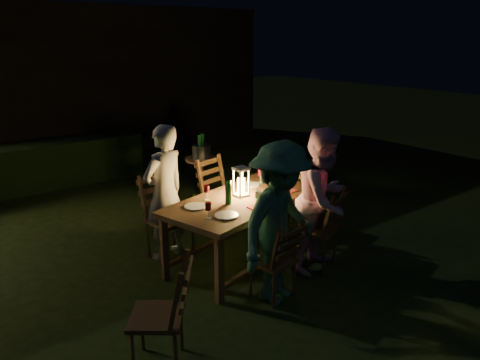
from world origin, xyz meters
TOP-DOWN VIEW (x-y plane):
  - garden_envelope at (-0.01, 6.15)m, footprint 40.00×40.00m
  - dining_table at (0.89, -0.71)m, footprint 2.11×1.42m
  - chair_near_left at (0.65, -1.57)m, footprint 0.46×0.49m
  - chair_near_right at (1.52, -1.34)m, footprint 0.60×0.62m
  - chair_far_left at (0.26, -0.08)m, footprint 0.56×0.59m
  - chair_far_right at (1.22, 0.17)m, footprint 0.58×0.61m
  - chair_end at (2.08, -0.40)m, footprint 0.57×0.55m
  - chair_spare at (-0.78, -1.79)m, footprint 0.64×0.63m
  - person_house_side at (0.24, -0.04)m, footprint 0.68×0.53m
  - person_opp_right at (1.53, -1.39)m, footprint 0.94×0.81m
  - person_opp_left at (0.66, -1.62)m, footprint 1.20×0.87m
  - lantern at (0.92, -0.65)m, footprint 0.16×0.16m
  - plate_far_left at (0.30, -0.64)m, footprint 0.25×0.25m
  - plate_near_left at (0.41, -1.07)m, footprint 0.25×0.25m
  - plate_far_right at (1.27, -0.38)m, footprint 0.25×0.25m
  - plate_near_right at (1.38, -0.81)m, footprint 0.25×0.25m
  - wineglass_a at (0.53, -0.52)m, footprint 0.06×0.06m
  - wineglass_b at (0.22, -1.01)m, footprint 0.06×0.06m
  - wineglass_c at (1.25, -0.91)m, footprint 0.06×0.06m
  - wineglass_d at (1.44, -0.38)m, footprint 0.06×0.06m
  - wineglass_e at (0.87, -1.03)m, footprint 0.06×0.06m
  - bottle_table at (0.65, -0.78)m, footprint 0.07×0.07m
  - napkin_left at (0.82, -1.06)m, footprint 0.18×0.14m
  - napkin_right at (1.50, -0.86)m, footprint 0.18×0.14m
  - phone at (0.37, -1.16)m, footprint 0.14×0.07m
  - side_table at (1.73, 1.46)m, footprint 0.52×0.52m
  - ice_bucket at (1.73, 1.46)m, footprint 0.30×0.30m
  - bottle_bucket_a at (1.68, 1.42)m, footprint 0.07×0.07m
  - bottle_bucket_b at (1.78, 1.50)m, footprint 0.07×0.07m

SIDE VIEW (x-z plane):
  - chair_near_left at x=0.65m, z-range -0.18..0.72m
  - chair_spare at x=-0.78m, z-range -0.19..0.78m
  - chair_end at x=2.08m, z-range -0.19..0.79m
  - chair_near_right at x=1.52m, z-range -0.20..0.81m
  - chair_far_right at x=1.22m, z-range -0.21..0.86m
  - chair_far_left at x=0.26m, z-range -0.21..0.86m
  - side_table at x=1.73m, z-range 0.27..0.97m
  - dining_table at x=0.89m, z-range 0.32..1.12m
  - phone at x=0.37m, z-range 0.80..0.81m
  - napkin_left at x=0.82m, z-range 0.80..0.81m
  - napkin_right at x=1.50m, z-range 0.80..0.81m
  - plate_far_left at x=0.30m, z-range 0.80..0.82m
  - plate_near_left at x=0.41m, z-range 0.80..0.82m
  - plate_far_right at x=1.27m, z-range 0.80..0.82m
  - plate_near_right at x=1.38m, z-range 0.80..0.82m
  - ice_bucket at x=1.73m, z-range 0.70..0.92m
  - person_house_side at x=0.24m, z-range 0.00..1.64m
  - person_opp_right at x=1.53m, z-range 0.00..1.66m
  - person_opp_left at x=0.66m, z-range 0.00..1.67m
  - bottle_bucket_a at x=1.68m, z-range 0.70..1.02m
  - bottle_bucket_b at x=1.78m, z-range 0.70..1.02m
  - wineglass_a at x=0.53m, z-range 0.80..0.98m
  - wineglass_b at x=0.22m, z-range 0.80..0.98m
  - wineglass_c at x=1.25m, z-range 0.80..0.98m
  - wineglass_d at x=1.44m, z-range 0.80..0.98m
  - wineglass_e at x=0.87m, z-range 0.80..0.98m
  - bottle_table at x=0.65m, z-range 0.80..1.08m
  - lantern at x=0.92m, z-range 0.78..1.13m
  - garden_envelope at x=-0.01m, z-range -0.02..3.18m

